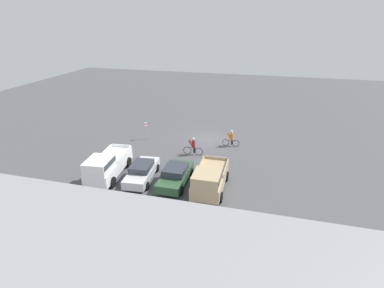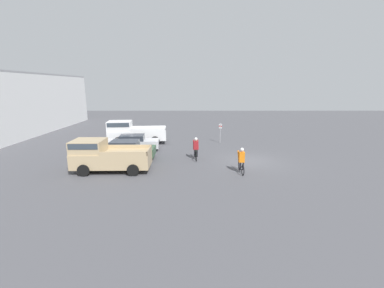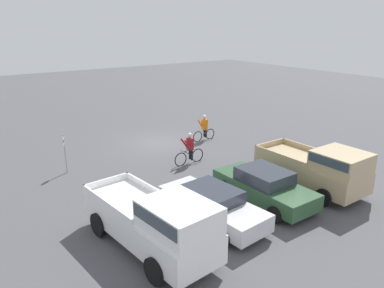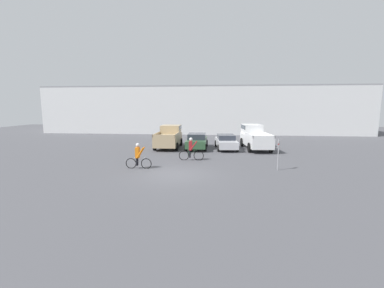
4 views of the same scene
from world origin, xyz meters
name	(u,v)px [view 1 (image 1 of 4)]	position (x,y,z in m)	size (l,w,h in m)	color
ground_plane	(208,139)	(0.00, 0.00, 0.00)	(80.00, 80.00, 0.00)	#4C4C51
pickup_truck_0	(210,179)	(-2.27, 10.28, 1.10)	(2.35, 5.07, 2.13)	tan
sedan_0	(175,175)	(0.54, 9.74, 0.74)	(2.03, 4.63, 1.46)	#2D5133
sedan_1	(142,171)	(3.34, 9.79, 0.70)	(2.21, 4.75, 1.38)	silver
pickup_truck_1	(106,165)	(6.08, 10.39, 1.17)	(2.56, 5.75, 2.25)	white
cyclist_0	(193,146)	(0.54, 4.22, 0.86)	(1.89, 0.46, 1.76)	black
cyclist_1	(231,138)	(-2.64, 1.28, 0.85)	(1.73, 0.46, 1.71)	black
fire_lane_sign	(146,128)	(6.37, 1.69, 1.23)	(0.15, 0.28, 2.01)	#9E9EA3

